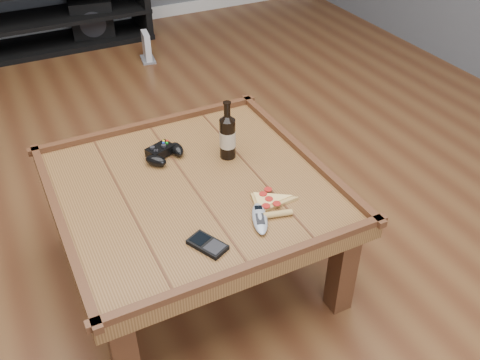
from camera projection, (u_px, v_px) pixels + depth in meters
name	position (u px, v px, depth m)	size (l,w,h in m)	color
ground	(198.00, 270.00, 2.27)	(6.00, 6.00, 0.00)	#4B2815
baseboard	(55.00, 29.00, 4.39)	(5.00, 0.02, 0.10)	silver
coffee_table	(193.00, 198.00, 2.04)	(1.03, 1.03, 0.48)	#553518
media_console	(56.00, 14.00, 4.10)	(1.40, 0.45, 0.50)	black
beer_bottle	(228.00, 135.00, 2.10)	(0.06, 0.06, 0.25)	black
game_controller	(164.00, 153.00, 2.13)	(0.18, 0.15, 0.05)	black
pizza_slice	(270.00, 203.00, 1.90)	(0.19, 0.25, 0.02)	tan
smartphone	(207.00, 245.00, 1.73)	(0.12, 0.15, 0.02)	black
remote_control	(260.00, 218.00, 1.83)	(0.11, 0.17, 0.02)	#8E949B
subwoofer	(91.00, 18.00, 4.28)	(0.37, 0.37, 0.32)	black
game_console	(147.00, 48.00, 3.95)	(0.12, 0.18, 0.21)	slate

